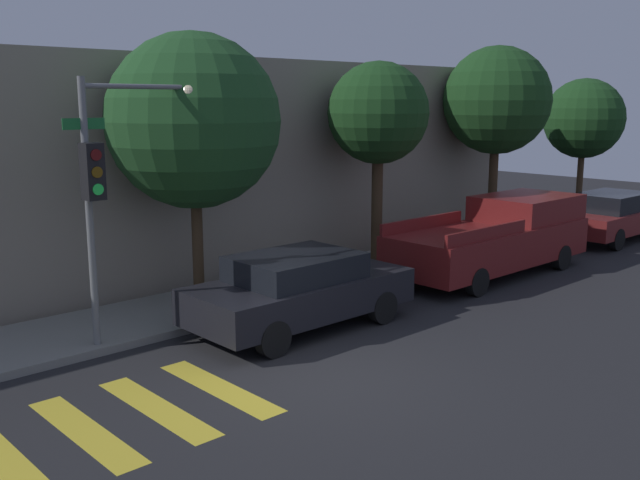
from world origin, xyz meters
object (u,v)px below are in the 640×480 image
at_px(pickup_truck, 497,236).
at_px(tree_midblock, 378,114).
at_px(tree_near_corner, 194,121).
at_px(sedan_middle, 612,215).
at_px(tree_far_end, 497,101).
at_px(traffic_light_pole, 117,161).
at_px(tree_behind_truck, 584,119).
at_px(sedan_near_corner, 299,289).

xyz_separation_m(pickup_truck, tree_midblock, (-1.58, 2.53, 2.91)).
bearing_deg(tree_near_corner, sedan_middle, -11.00).
xyz_separation_m(sedan_middle, tree_midblock, (-7.68, 2.53, 3.06)).
height_order(tree_near_corner, tree_far_end, tree_far_end).
bearing_deg(traffic_light_pole, tree_behind_truck, 4.00).
bearing_deg(tree_behind_truck, traffic_light_pole, -176.00).
bearing_deg(tree_midblock, tree_behind_truck, 0.00).
height_order(traffic_light_pole, tree_behind_truck, tree_behind_truck).
relative_size(pickup_truck, tree_behind_truck, 1.18).
bearing_deg(tree_near_corner, tree_midblock, -0.00).
bearing_deg(traffic_light_pole, tree_far_end, 5.67).
height_order(pickup_truck, tree_near_corner, tree_near_corner).
bearing_deg(tree_far_end, tree_near_corner, 180.00).
distance_m(traffic_light_pole, tree_near_corner, 2.69).
xyz_separation_m(sedan_near_corner, tree_midblock, (4.83, 2.53, 3.07)).
bearing_deg(tree_far_end, tree_behind_truck, 0.00).
distance_m(sedan_near_corner, pickup_truck, 6.41).
bearing_deg(pickup_truck, sedan_middle, -0.00).
distance_m(tree_near_corner, tree_midblock, 5.35).
height_order(traffic_light_pole, tree_near_corner, tree_near_corner).
height_order(sedan_near_corner, tree_far_end, tree_far_end).
distance_m(sedan_middle, tree_far_end, 4.95).
distance_m(traffic_light_pole, pickup_truck, 9.59).
bearing_deg(traffic_light_pole, sedan_near_corner, -24.17).
distance_m(tree_far_end, tree_behind_truck, 5.39).
relative_size(sedan_near_corner, tree_behind_truck, 0.87).
xyz_separation_m(tree_near_corner, tree_behind_truck, (15.82, -0.00, -0.22)).
xyz_separation_m(sedan_middle, tree_behind_truck, (2.79, 2.53, 2.77)).
relative_size(sedan_near_corner, pickup_truck, 0.74).
bearing_deg(traffic_light_pole, tree_midblock, 9.40).
relative_size(sedan_middle, tree_midblock, 0.88).
distance_m(traffic_light_pole, sedan_near_corner, 3.93).
xyz_separation_m(pickup_truck, tree_behind_truck, (8.89, 2.53, 2.62)).
relative_size(sedan_middle, tree_near_corner, 0.82).
relative_size(tree_midblock, tree_behind_truck, 1.04).
distance_m(sedan_middle, tree_midblock, 8.65).
xyz_separation_m(sedan_middle, tree_near_corner, (-13.03, 2.53, 2.99)).
bearing_deg(sedan_middle, tree_behind_truck, 42.22).
relative_size(sedan_middle, tree_far_end, 0.79).
relative_size(tree_midblock, tree_far_end, 0.89).
bearing_deg(tree_midblock, tree_far_end, -0.00).
height_order(traffic_light_pole, tree_midblock, tree_midblock).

